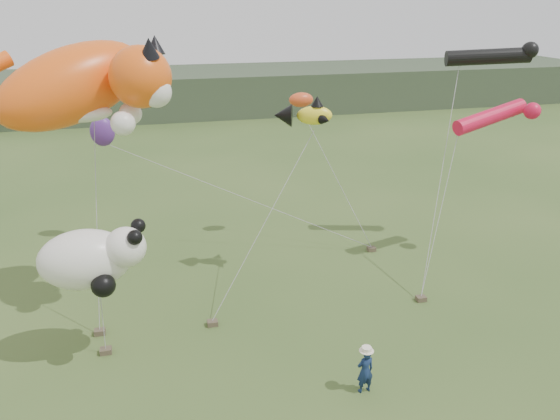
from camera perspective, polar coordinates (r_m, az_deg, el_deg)
The scene contains 9 objects.
ground at distance 17.01m, azimuth 6.06°, elevation -18.70°, with size 120.00×120.00×0.00m, color #385123.
headland at distance 57.57m, azimuth -12.46°, elevation 11.82°, with size 90.00×13.00×4.00m.
festival_attendant at distance 16.81m, azimuth 8.89°, elevation -16.26°, with size 0.53×0.35×1.46m, color #14254B.
sandbag_anchors at distance 20.82m, azimuth -2.64°, elevation -10.01°, with size 12.26×5.43×0.19m.
cat_kite at distance 18.96m, azimuth -19.50°, elevation 12.26°, with size 6.94×4.69×3.71m.
fish_kite at distance 20.94m, azimuth 2.41°, elevation 9.92°, with size 2.36×1.56×1.16m.
tube_kites at distance 25.08m, azimuth 21.70°, elevation 12.16°, with size 4.30×3.28×3.50m.
panda_kite at distance 17.52m, azimuth -19.08°, elevation -4.78°, with size 3.27×2.11×2.03m.
misc_kites at distance 25.07m, azimuth -12.09°, elevation 9.00°, with size 9.77×2.44×2.32m.
Camera 1 is at (-4.79, -12.16, 10.90)m, focal length 35.00 mm.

